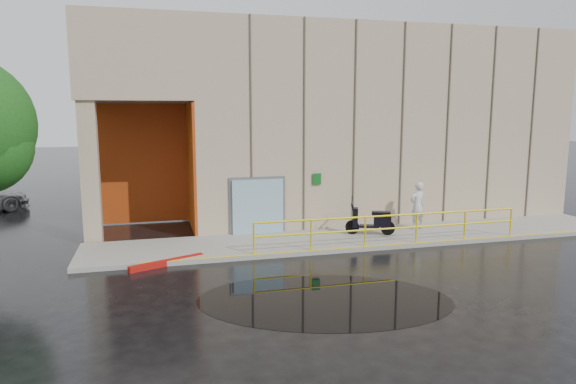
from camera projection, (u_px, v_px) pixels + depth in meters
name	position (u px, v px, depth m)	size (l,w,h in m)	color
ground	(296.00, 290.00, 13.43)	(120.00, 120.00, 0.00)	black
sidewalk	(368.00, 237.00, 18.73)	(20.00, 3.00, 0.15)	gray
building	(336.00, 120.00, 24.55)	(20.00, 10.17, 8.00)	tan
guardrail	(391.00, 229.00, 17.41)	(9.56, 0.06, 1.03)	yellow
person	(417.00, 205.00, 19.65)	(0.66, 0.44, 1.82)	silver
scooter	(371.00, 213.00, 18.74)	(1.84, 1.19, 1.39)	black
red_curb	(167.00, 263.00, 15.57)	(2.40, 0.18, 0.18)	#9C110B
puddle	(324.00, 300.00, 12.73)	(6.35, 3.91, 0.01)	black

